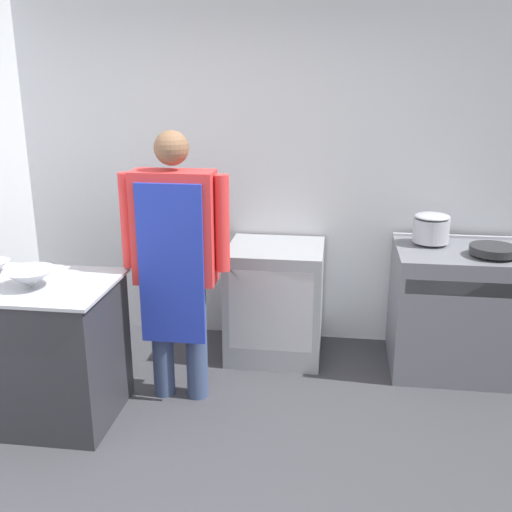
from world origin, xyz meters
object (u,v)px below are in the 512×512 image
Objects in this scene: stock_pot at (431,227)px; person_cook at (175,251)px; saute_pan at (493,250)px; mixing_bowl at (30,278)px; stove at (455,310)px; fridge_unit at (275,301)px.

person_cook is at bearing -154.78° from stock_pot.
stock_pot reaches higher than saute_pan.
mixing_bowl is at bearing -151.76° from person_cook.
stove is 2.93× the size of saute_pan.
fridge_unit is at bearing 40.46° from mixing_bowl.
person_cook is (-1.86, -0.66, 0.56)m from stove.
stove is at bearing 19.50° from person_cook.
stove is 3.07× the size of mixing_bowl.
stove reaches higher than fridge_unit.
stock_pot is 0.81× the size of saute_pan.
saute_pan is at bearing -6.83° from fridge_unit.
stock_pot is 0.45m from saute_pan.
saute_pan reaches higher than fridge_unit.
fridge_unit is 2.87× the size of mixing_bowl.
fridge_unit is at bearing 52.04° from person_cook.
fridge_unit is 1.57m from saute_pan.
stock_pot reaches higher than fridge_unit.
stock_pot is at bearing 26.18° from mixing_bowl.
person_cook is at bearing -160.50° from stove.
fridge_unit is 2.74× the size of saute_pan.
person_cook reaches higher than mixing_bowl.
mixing_bowl is at bearing -139.54° from fridge_unit.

